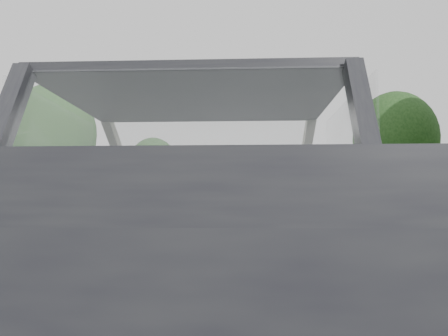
# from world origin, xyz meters

# --- Properties ---
(ground) EXTENTS (140.00, 140.00, 0.00)m
(ground) POSITION_xyz_m (0.00, 0.00, 0.00)
(ground) COLOR #3A3A3A
(ground) RESTS_ON ground
(subject_car) EXTENTS (1.80, 4.00, 1.45)m
(subject_car) POSITION_xyz_m (0.00, 0.00, 0.72)
(subject_car) COLOR black
(subject_car) RESTS_ON ground
(dashboard) EXTENTS (1.58, 0.45, 0.30)m
(dashboard) POSITION_xyz_m (0.00, 0.62, 0.85)
(dashboard) COLOR black
(dashboard) RESTS_ON subject_car
(driver_seat) EXTENTS (0.50, 0.72, 0.42)m
(driver_seat) POSITION_xyz_m (-0.40, -0.29, 0.88)
(driver_seat) COLOR black
(driver_seat) RESTS_ON subject_car
(passenger_seat) EXTENTS (0.50, 0.72, 0.42)m
(passenger_seat) POSITION_xyz_m (0.40, -0.29, 0.88)
(passenger_seat) COLOR black
(passenger_seat) RESTS_ON subject_car
(steering_wheel) EXTENTS (0.36, 0.36, 0.04)m
(steering_wheel) POSITION_xyz_m (-0.40, 0.33, 0.92)
(steering_wheel) COLOR black
(steering_wheel) RESTS_ON dashboard
(cat) EXTENTS (0.63, 0.20, 0.28)m
(cat) POSITION_xyz_m (0.22, 0.63, 1.09)
(cat) COLOR #949496
(cat) RESTS_ON dashboard
(guardrail) EXTENTS (0.05, 90.00, 0.32)m
(guardrail) POSITION_xyz_m (4.30, 10.00, 0.58)
(guardrail) COLOR #949CA9
(guardrail) RESTS_ON ground
(other_car) EXTENTS (2.35, 4.68, 1.48)m
(other_car) POSITION_xyz_m (0.73, 20.40, 0.74)
(other_car) COLOR #B1B2B3
(other_car) RESTS_ON ground
(highway_sign) EXTENTS (0.33, 0.93, 2.35)m
(highway_sign) POSITION_xyz_m (5.88, 26.99, 1.18)
(highway_sign) COLOR #1B602F
(highway_sign) RESTS_ON ground
(tree_2) EXTENTS (5.95, 5.95, 7.18)m
(tree_2) POSITION_xyz_m (8.96, 22.21, 3.59)
(tree_2) COLOR #193915
(tree_2) RESTS_ON ground
(tree_3) EXTENTS (7.38, 7.38, 8.97)m
(tree_3) POSITION_xyz_m (13.60, 35.13, 4.49)
(tree_3) COLOR #193915
(tree_3) RESTS_ON ground
(tree_5) EXTENTS (6.12, 6.12, 7.61)m
(tree_5) POSITION_xyz_m (-10.82, 21.33, 3.81)
(tree_5) COLOR #193915
(tree_5) RESTS_ON ground
(tree_6) EXTENTS (5.37, 5.37, 6.79)m
(tree_6) POSITION_xyz_m (-7.94, 35.59, 3.39)
(tree_6) COLOR #193915
(tree_6) RESTS_ON ground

